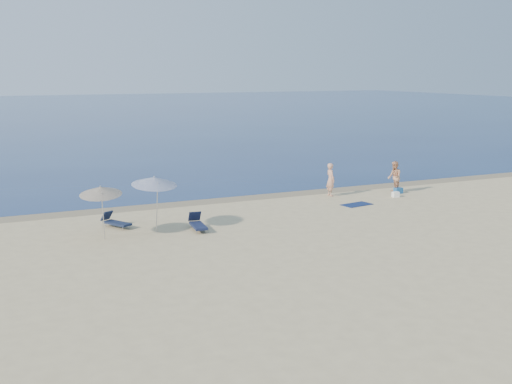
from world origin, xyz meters
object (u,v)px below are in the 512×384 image
at_px(blue_cooler, 398,191).
at_px(person_right, 394,177).
at_px(person_left, 331,180).
at_px(umbrella_near, 154,181).

bearing_deg(blue_cooler, person_right, 113.15).
bearing_deg(person_right, person_left, -78.09).
height_order(person_left, blue_cooler, person_left).
distance_m(person_right, umbrella_near, 15.52).
distance_m(person_left, blue_cooler, 4.19).
height_order(person_right, blue_cooler, person_right).
xyz_separation_m(person_left, person_right, (3.88, -0.72, -0.02)).
xyz_separation_m(person_right, blue_cooler, (0.12, -0.27, -0.76)).
xyz_separation_m(person_left, blue_cooler, (3.99, -0.99, -0.78)).
relative_size(person_left, umbrella_near, 0.72).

